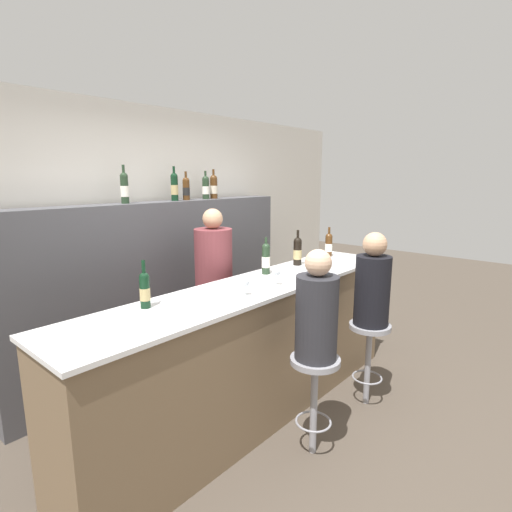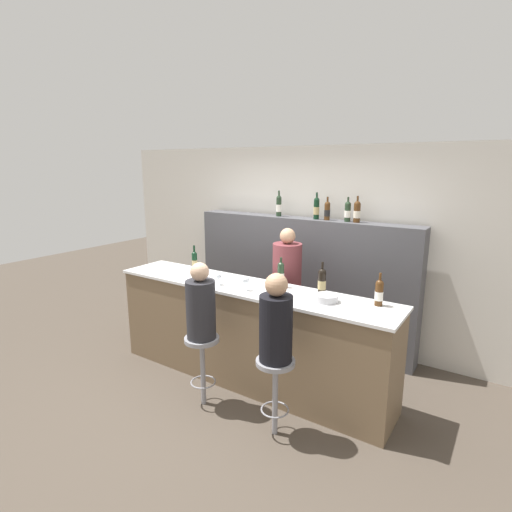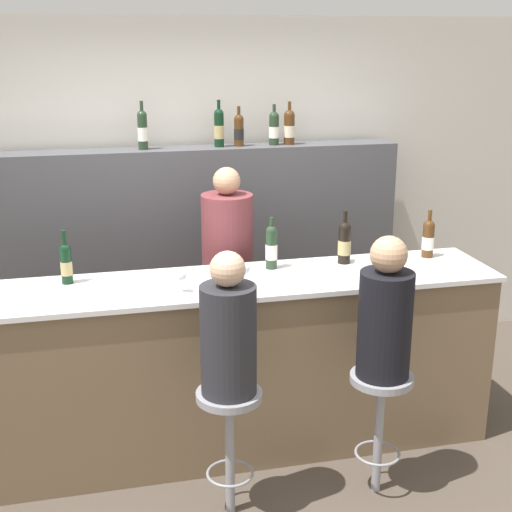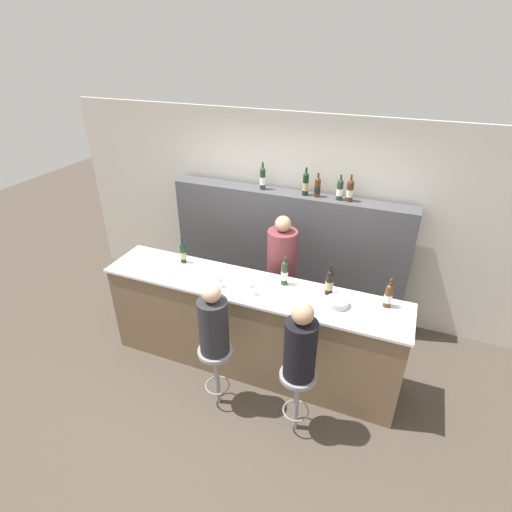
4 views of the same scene
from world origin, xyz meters
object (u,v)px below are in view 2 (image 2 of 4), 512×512
(wine_bottle_counter_0, at_px, (195,261))
(wine_glass_1, at_px, (246,281))
(wine_bottle_backbar_2, at_px, (327,211))
(wine_bottle_backbar_0, at_px, (279,206))
(wine_bottle_counter_2, at_px, (322,281))
(wine_bottle_counter_3, at_px, (379,292))
(wine_bottle_backbar_1, at_px, (316,208))
(wine_bottle_backbar_3, at_px, (348,211))
(wine_bottle_backbar_4, at_px, (357,212))
(guest_seated_right, at_px, (276,323))
(bar_stool_right, at_px, (275,377))
(metal_bowl, at_px, (327,298))
(bartender, at_px, (286,302))
(wine_bottle_counter_1, at_px, (281,274))
(guest_seated_left, at_px, (201,306))
(wine_glass_0, at_px, (219,277))
(bar_stool_left, at_px, (202,353))

(wine_bottle_counter_0, bearing_deg, wine_glass_1, -17.16)
(wine_bottle_backbar_2, bearing_deg, wine_bottle_backbar_0, 180.00)
(wine_bottle_counter_2, height_order, wine_glass_1, wine_bottle_counter_2)
(wine_bottle_counter_3, xyz_separation_m, wine_bottle_backbar_1, (-1.15, 1.08, 0.60))
(wine_bottle_backbar_3, bearing_deg, wine_bottle_backbar_0, 180.00)
(wine_bottle_counter_2, distance_m, wine_bottle_backbar_4, 1.23)
(guest_seated_right, bearing_deg, bar_stool_right, -90.00)
(metal_bowl, height_order, bartender, bartender)
(wine_glass_1, xyz_separation_m, bartender, (0.05, 0.76, -0.44))
(wine_bottle_counter_0, bearing_deg, wine_bottle_backbar_4, 33.71)
(wine_bottle_counter_3, distance_m, metal_bowl, 0.48)
(wine_bottle_counter_2, height_order, wine_bottle_backbar_0, wine_bottle_backbar_0)
(wine_bottle_counter_1, bearing_deg, wine_bottle_counter_0, -180.00)
(wine_bottle_counter_2, xyz_separation_m, wine_bottle_backbar_4, (-0.06, 1.08, 0.58))
(bar_stool_right, relative_size, guest_seated_right, 0.93)
(wine_bottle_backbar_2, distance_m, bar_stool_right, 2.28)
(wine_bottle_backbar_1, xyz_separation_m, guest_seated_right, (0.53, -1.87, -0.77))
(wine_bottle_backbar_2, distance_m, bartender, 1.23)
(wine_bottle_backbar_4, height_order, guest_seated_right, wine_bottle_backbar_4)
(wine_bottle_counter_2, bearing_deg, wine_bottle_backbar_1, 118.53)
(wine_bottle_counter_0, xyz_separation_m, wine_bottle_backbar_4, (1.61, 1.08, 0.60))
(wine_bottle_counter_3, bearing_deg, metal_bowl, -159.68)
(wine_bottle_counter_2, relative_size, wine_bottle_backbar_3, 1.14)
(wine_bottle_backbar_1, height_order, bartender, wine_bottle_backbar_1)
(wine_bottle_counter_1, xyz_separation_m, wine_glass_1, (-0.24, -0.30, -0.04))
(guest_seated_left, distance_m, guest_seated_right, 0.84)
(wine_bottle_counter_1, relative_size, wine_bottle_backbar_4, 1.03)
(wine_bottle_backbar_3, distance_m, wine_glass_1, 1.60)
(wine_bottle_counter_3, bearing_deg, wine_bottle_counter_2, 180.00)
(wine_glass_1, distance_m, bartender, 0.88)
(wine_bottle_backbar_3, height_order, wine_bottle_backbar_4, wine_bottle_backbar_4)
(wine_bottle_backbar_0, bearing_deg, wine_bottle_counter_1, -58.41)
(wine_bottle_counter_2, height_order, bartender, bartender)
(wine_bottle_backbar_3, xyz_separation_m, guest_seated_right, (0.12, -1.87, -0.75))
(wine_glass_0, height_order, guest_seated_left, guest_seated_left)
(wine_bottle_counter_3, xyz_separation_m, wine_glass_0, (-1.62, -0.30, -0.04))
(wine_bottle_backbar_1, bearing_deg, bar_stool_left, -99.27)
(wine_bottle_backbar_2, relative_size, guest_seated_left, 0.38)
(wine_bottle_backbar_4, relative_size, bar_stool_right, 0.43)
(wine_bottle_counter_2, distance_m, wine_bottle_backbar_0, 1.67)
(wine_bottle_backbar_4, relative_size, wine_glass_1, 2.18)
(wine_bottle_backbar_4, xyz_separation_m, wine_glass_1, (-0.64, -1.38, -0.62))
(wine_bottle_backbar_1, height_order, metal_bowl, wine_bottle_backbar_1)
(metal_bowl, xyz_separation_m, bar_stool_right, (-0.18, -0.63, -0.58))
(wine_bottle_counter_2, xyz_separation_m, guest_seated_right, (-0.05, -0.79, -0.18))
(wine_bottle_backbar_4, height_order, guest_seated_left, wine_bottle_backbar_4)
(wine_glass_0, distance_m, bar_stool_right, 1.28)
(wine_glass_0, bearing_deg, wine_glass_1, -0.00)
(wine_bottle_backbar_0, relative_size, wine_bottle_backbar_2, 1.18)
(wine_bottle_backbar_3, height_order, wine_glass_0, wine_bottle_backbar_3)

